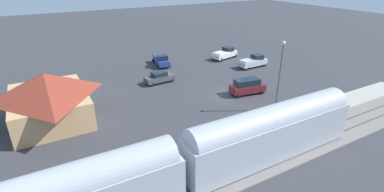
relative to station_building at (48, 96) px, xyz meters
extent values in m
plane|color=#38383D|center=(-4.00, -22.00, -2.89)|extent=(200.00, 200.00, 0.00)
cube|color=slate|center=(-18.00, -22.00, -2.80)|extent=(4.80, 70.00, 0.18)
cube|color=#59544C|center=(-18.72, -22.00, -2.65)|extent=(0.10, 70.00, 0.12)
cube|color=#59544C|center=(-17.28, -22.00, -2.65)|extent=(0.10, 70.00, 0.12)
cube|color=#A8A399|center=(-14.00, -22.00, -2.74)|extent=(3.20, 46.00, 0.30)
cube|color=#ADB2BC|center=(-18.00, -16.67, -0.74)|extent=(2.90, 17.41, 3.70)
cube|color=gold|center=(-16.54, -16.67, -1.04)|extent=(0.04, 16.02, 0.36)
cylinder|color=#ADB2BC|center=(-18.00, -16.67, 1.01)|extent=(2.75, 16.71, 2.76)
cube|color=tan|center=(0.00, 0.00, -1.26)|extent=(10.52, 7.89, 3.26)
pyramid|color=maroon|center=(0.00, 0.00, 1.51)|extent=(11.32, 8.69, 2.30)
cube|color=#4C3323|center=(0.00, -3.97, -1.84)|extent=(1.10, 0.08, 2.10)
cylinder|color=#333338|center=(-14.41, -23.78, -2.17)|extent=(0.22, 0.22, 0.85)
cylinder|color=silver|center=(-14.41, -23.78, -1.43)|extent=(0.36, 0.36, 0.62)
sphere|color=tan|center=(-14.41, -23.78, -1.00)|extent=(0.24, 0.24, 0.24)
cylinder|color=brown|center=(-14.35, -24.35, -2.17)|extent=(0.22, 0.22, 0.85)
cylinder|color=yellow|center=(-14.35, -24.35, -1.43)|extent=(0.36, 0.36, 0.62)
sphere|color=tan|center=(-14.35, -24.35, -1.00)|extent=(0.24, 0.24, 0.24)
cube|color=#47494F|center=(4.65, -15.57, -2.17)|extent=(2.16, 4.62, 0.76)
cube|color=#19232D|center=(4.65, -15.57, -1.47)|extent=(1.77, 2.27, 0.64)
cylinder|color=black|center=(5.57, -17.21, -2.55)|extent=(0.22, 0.68, 0.68)
cylinder|color=black|center=(3.98, -17.32, -2.55)|extent=(0.22, 0.68, 0.68)
cylinder|color=black|center=(5.33, -13.82, -2.55)|extent=(0.22, 0.68, 0.68)
cylinder|color=black|center=(3.73, -13.93, -2.55)|extent=(0.22, 0.68, 0.68)
cube|color=silver|center=(3.57, -33.14, -2.05)|extent=(2.19, 5.48, 0.92)
cube|color=#19232D|center=(3.62, -34.16, -1.17)|extent=(1.80, 1.80, 0.84)
cylinder|color=black|center=(4.52, -35.25, -2.51)|extent=(0.22, 0.76, 0.76)
cylinder|color=black|center=(2.80, -35.32, -2.51)|extent=(0.22, 0.76, 0.76)
cylinder|color=black|center=(4.34, -30.95, -2.51)|extent=(0.22, 0.76, 0.76)
cylinder|color=black|center=(2.62, -31.02, -2.51)|extent=(0.22, 0.76, 0.76)
cube|color=silver|center=(3.53, -32.19, -1.49)|extent=(1.99, 3.05, 0.20)
cube|color=maroon|center=(-5.35, -24.58, -2.05)|extent=(2.70, 5.15, 1.00)
cube|color=#19232D|center=(-5.33, -24.43, -1.11)|extent=(2.24, 3.66, 0.88)
cylinder|color=black|center=(-4.80, -26.59, -2.55)|extent=(0.22, 0.68, 0.68)
cylinder|color=black|center=(-6.50, -26.32, -2.55)|extent=(0.22, 0.68, 0.68)
cylinder|color=black|center=(-4.20, -22.84, -2.55)|extent=(0.22, 0.68, 0.68)
cylinder|color=black|center=(-5.90, -22.57, -2.55)|extent=(0.22, 0.68, 0.68)
cube|color=#283D9E|center=(12.68, -19.43, -2.05)|extent=(5.67, 2.94, 0.92)
cube|color=#19232D|center=(11.67, -19.24, -1.17)|extent=(2.02, 2.02, 0.84)
cylinder|color=black|center=(10.40, -19.87, -2.51)|extent=(0.22, 0.76, 0.76)
cylinder|color=black|center=(10.73, -18.18, -2.51)|extent=(0.22, 0.76, 0.76)
cylinder|color=black|center=(14.62, -20.68, -2.51)|extent=(0.22, 0.76, 0.76)
cylinder|color=black|center=(14.95, -18.99, -2.51)|extent=(0.22, 0.76, 0.76)
cube|color=#283D9E|center=(13.60, -19.61, -1.49)|extent=(3.27, 2.39, 0.20)
cube|color=white|center=(10.36, -31.86, -2.05)|extent=(3.23, 5.72, 0.92)
cube|color=#19232D|center=(10.61, -32.85, -1.17)|extent=(2.10, 2.10, 0.84)
cylinder|color=black|center=(11.72, -33.73, -2.51)|extent=(0.22, 0.76, 0.76)
cylinder|color=black|center=(10.05, -34.16, -2.51)|extent=(0.22, 0.76, 0.76)
cylinder|color=black|center=(10.66, -29.56, -2.51)|extent=(0.22, 0.76, 0.76)
cylinder|color=black|center=(8.99, -29.99, -2.51)|extent=(0.22, 0.76, 0.76)
cube|color=white|center=(10.12, -30.94, -1.49)|extent=(2.54, 3.34, 0.20)
cylinder|color=#515156|center=(-11.20, -24.18, 1.27)|extent=(0.16, 0.16, 8.32)
sphere|color=#EAE5C6|center=(-11.20, -24.18, 5.61)|extent=(0.44, 0.44, 0.44)
camera|label=1|loc=(-33.79, 0.45, 13.19)|focal=26.88mm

